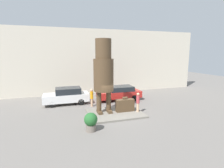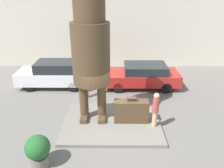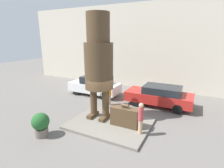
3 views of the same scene
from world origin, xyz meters
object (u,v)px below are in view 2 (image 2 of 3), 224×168
at_px(statue_figure, 91,45).
at_px(worker_hivis, 86,82).
at_px(planter_pot, 38,150).
at_px(tourist, 156,109).
at_px(parked_car_white, 54,74).
at_px(giant_suitcase, 131,111).
at_px(parked_car_red, 142,75).

height_order(statue_figure, worker_hivis, statue_figure).
bearing_deg(worker_hivis, planter_pot, -101.60).
distance_m(tourist, parked_car_white, 7.11).
height_order(giant_suitcase, tourist, tourist).
distance_m(statue_figure, giant_suitcase, 3.43).
bearing_deg(giant_suitcase, statue_figure, 170.39).
distance_m(statue_figure, worker_hivis, 3.55).
bearing_deg(parked_car_white, giant_suitcase, 137.37).
height_order(tourist, planter_pot, tourist).
xyz_separation_m(parked_car_white, planter_pot, (1.12, -6.75, -0.18)).
bearing_deg(statue_figure, planter_pot, -119.12).
height_order(statue_figure, planter_pot, statue_figure).
height_order(tourist, parked_car_red, tourist).
distance_m(parked_car_red, worker_hivis, 3.58).
bearing_deg(parked_car_white, worker_hivis, 144.62).
relative_size(tourist, parked_car_white, 0.37).
bearing_deg(worker_hivis, statue_figure, -76.26).
xyz_separation_m(statue_figure, parked_car_red, (2.70, 3.75, -2.80)).
relative_size(giant_suitcase, worker_hivis, 0.90).
distance_m(parked_car_red, planter_pot, 7.95).
xyz_separation_m(tourist, worker_hivis, (-3.30, 2.97, -0.09)).
bearing_deg(planter_pot, parked_car_white, 99.39).
relative_size(giant_suitcase, parked_car_red, 0.33).
bearing_deg(parked_car_red, giant_suitcase, 76.62).
bearing_deg(tourist, giant_suitcase, 158.46).
xyz_separation_m(parked_car_white, parked_car_red, (5.44, -0.09, -0.05)).
distance_m(tourist, planter_pot, 4.91).
relative_size(parked_car_white, worker_hivis, 2.54).
bearing_deg(worker_hivis, parked_car_white, 144.62).
bearing_deg(planter_pot, parked_car_red, 57.00).
height_order(statue_figure, parked_car_white, statue_figure).
xyz_separation_m(parked_car_red, worker_hivis, (-3.26, -1.47, 0.14)).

